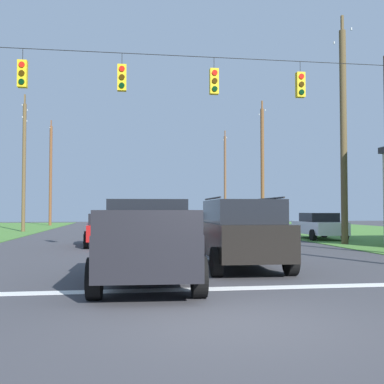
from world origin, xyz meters
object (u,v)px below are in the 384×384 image
(distant_car_crossing_white, at_px, (319,226))
(overhead_signal_span, at_px, (170,137))
(utility_pole_distant_left, at_px, (51,174))
(utility_pole_distant_right, at_px, (24,163))
(utility_pole_far_right, at_px, (262,168))
(pickup_truck, at_px, (147,241))
(suv_black, at_px, (241,232))
(distant_car_oncoming, at_px, (106,229))
(utility_pole_near_left, at_px, (225,179))
(distant_car_far_parked, at_px, (149,223))
(utility_pole_mid_right, at_px, (344,134))

(distant_car_crossing_white, bearing_deg, overhead_signal_span, -137.29)
(utility_pole_distant_left, bearing_deg, overhead_signal_span, -74.48)
(overhead_signal_span, height_order, utility_pole_distant_right, utility_pole_distant_right)
(distant_car_crossing_white, bearing_deg, utility_pole_far_right, 90.84)
(overhead_signal_span, xyz_separation_m, utility_pole_far_right, (9.26, 19.24, 0.72))
(pickup_truck, distance_m, suv_black, 3.62)
(distant_car_oncoming, xyz_separation_m, utility_pole_near_left, (11.87, 28.28, 4.36))
(distant_car_far_parked, distance_m, utility_pole_near_left, 22.17)
(distant_car_far_parked, height_order, utility_pole_distant_left, utility_pole_distant_left)
(utility_pole_distant_left, bearing_deg, distant_car_crossing_white, -53.60)
(utility_pole_far_right, xyz_separation_m, utility_pole_distant_left, (-18.83, 15.20, 0.40))
(pickup_truck, height_order, distant_car_crossing_white, pickup_truck)
(utility_pole_far_right, bearing_deg, distant_car_oncoming, -130.78)
(suv_black, xyz_separation_m, distant_car_far_parked, (-1.79, 17.80, -0.27))
(distant_car_far_parked, xyz_separation_m, utility_pole_distant_right, (-9.33, 6.19, 4.49))
(distant_car_crossing_white, relative_size, utility_pole_far_right, 0.41)
(distant_car_oncoming, relative_size, utility_pole_mid_right, 0.39)
(overhead_signal_span, bearing_deg, utility_pole_near_left, 74.54)
(overhead_signal_span, height_order, utility_pole_mid_right, utility_pole_mid_right)
(distant_car_crossing_white, bearing_deg, utility_pole_mid_right, -95.18)
(suv_black, distance_m, distant_car_crossing_white, 14.43)
(overhead_signal_span, distance_m, utility_pole_distant_right, 22.54)
(pickup_truck, bearing_deg, utility_pole_mid_right, 46.30)
(utility_pole_near_left, bearing_deg, distant_car_oncoming, -112.77)
(pickup_truck, xyz_separation_m, distant_car_far_parked, (1.02, 20.09, -0.18))
(suv_black, bearing_deg, utility_pole_near_left, 78.47)
(distant_car_far_parked, height_order, utility_pole_near_left, utility_pole_near_left)
(utility_pole_near_left, bearing_deg, overhead_signal_span, -105.46)
(utility_pole_near_left, relative_size, utility_pole_distant_left, 0.93)
(distant_car_oncoming, height_order, utility_pole_far_right, utility_pole_far_right)
(pickup_truck, bearing_deg, utility_pole_distant_left, 101.92)
(suv_black, bearing_deg, utility_pole_mid_right, 48.62)
(utility_pole_far_right, height_order, utility_pole_distant_left, utility_pole_distant_left)
(distant_car_oncoming, distance_m, distant_car_far_parked, 9.03)
(distant_car_oncoming, bearing_deg, pickup_truck, -82.80)
(utility_pole_near_left, xyz_separation_m, utility_pole_distant_left, (-18.93, 0.57, 0.33))
(distant_car_far_parked, xyz_separation_m, utility_pole_far_right, (9.31, 4.95, 4.29))
(utility_pole_near_left, bearing_deg, utility_pole_mid_right, -90.60)
(utility_pole_near_left, bearing_deg, utility_pole_distant_right, -144.46)
(overhead_signal_span, distance_m, distant_car_crossing_white, 13.30)
(distant_car_far_parked, distance_m, utility_pole_far_right, 11.39)
(suv_black, bearing_deg, pickup_truck, -140.82)
(utility_pole_far_right, xyz_separation_m, utility_pole_distant_right, (-18.65, 1.24, 0.20))
(distant_car_oncoming, xyz_separation_m, utility_pole_distant_left, (-7.06, 28.85, 4.69))
(pickup_truck, xyz_separation_m, utility_pole_far_right, (10.33, 25.04, 4.11))
(overhead_signal_span, xyz_separation_m, suv_black, (1.74, -3.52, -3.30))
(suv_black, bearing_deg, utility_pole_distant_right, 114.88)
(distant_car_crossing_white, distance_m, utility_pole_mid_right, 6.10)
(pickup_truck, xyz_separation_m, utility_pole_mid_right, (10.13, 10.60, 4.50))
(overhead_signal_span, xyz_separation_m, utility_pole_mid_right, (9.06, 4.79, 1.10))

